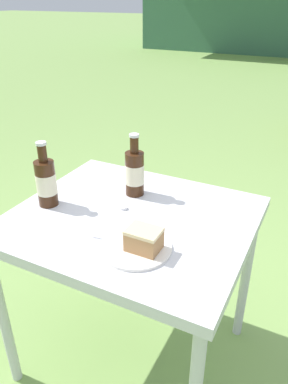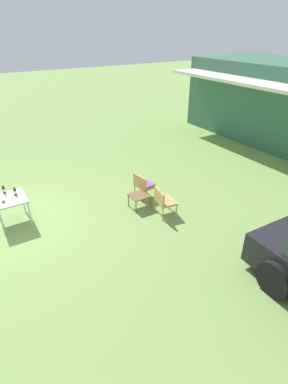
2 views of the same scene
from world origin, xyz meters
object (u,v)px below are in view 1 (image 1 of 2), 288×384
Objects in this scene: patio_table at (132,233)px; cola_bottle_near at (135,172)px; cola_bottle_far at (46,182)px; cake_on_plate at (140,243)px.

cola_bottle_near reaches higher than patio_table.
cola_bottle_far is (-0.32, -0.07, 0.17)m from patio_table.
cola_bottle_near is at bearing 113.96° from patio_table.
patio_table is 0.23m from cake_on_plate.
cake_on_plate is (0.12, -0.17, 0.10)m from patio_table.
cola_bottle_far is at bearing 167.13° from cake_on_plate.
patio_table is at bearing 11.70° from cola_bottle_far.
patio_table is 3.39× the size of cola_bottle_far.
cake_on_plate is 0.91× the size of cola_bottle_far.
cola_bottle_near is 1.00× the size of cola_bottle_far.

